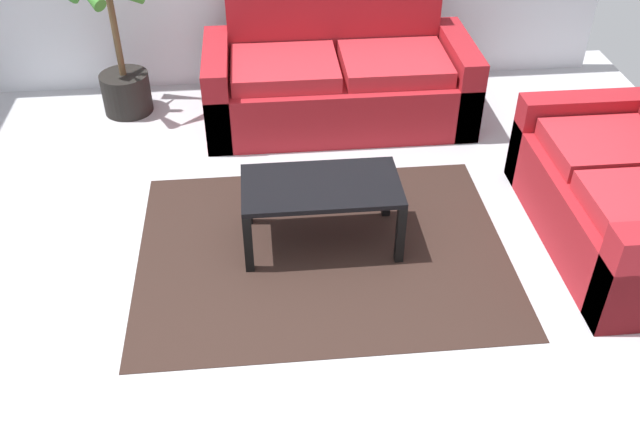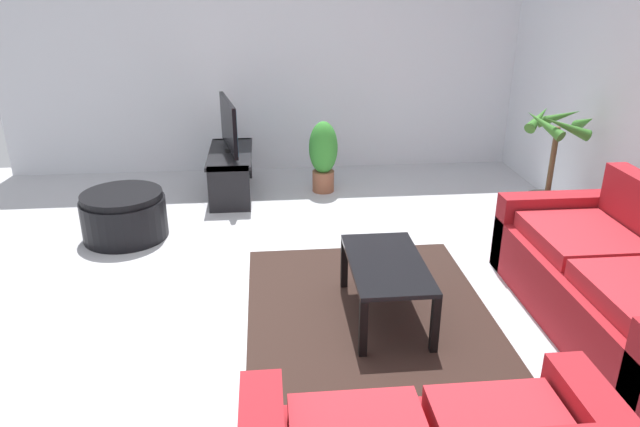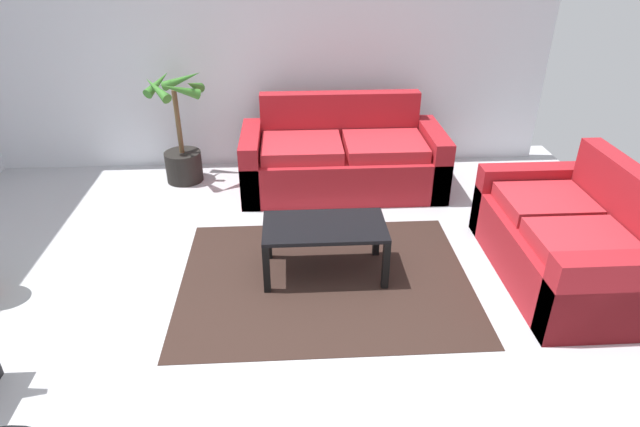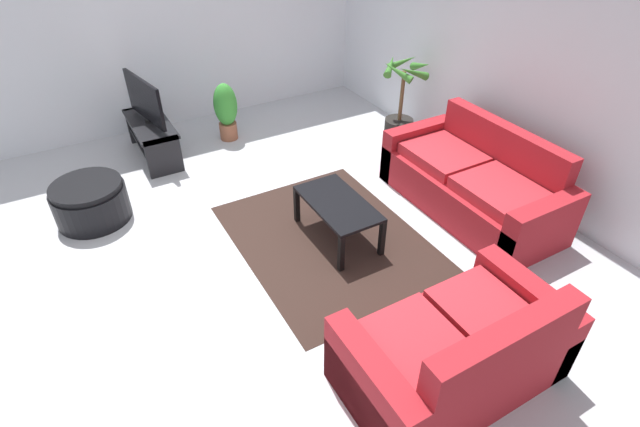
% 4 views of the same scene
% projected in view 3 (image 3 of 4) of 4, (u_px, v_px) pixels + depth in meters
% --- Properties ---
extents(ground_plane, '(6.60, 6.60, 0.00)m').
position_uv_depth(ground_plane, '(263.00, 342.00, 3.48)').
color(ground_plane, '#B2B2B7').
extents(wall_back, '(6.00, 0.06, 2.70)m').
position_uv_depth(wall_back, '(267.00, 40.00, 5.46)').
color(wall_back, silver).
rests_on(wall_back, ground).
extents(couch_main, '(1.99, 0.90, 0.90)m').
position_uv_depth(couch_main, '(342.00, 160.00, 5.37)').
color(couch_main, maroon).
rests_on(couch_main, ground).
extents(couch_loveseat, '(0.90, 1.56, 0.90)m').
position_uv_depth(couch_loveseat, '(568.00, 242.00, 4.00)').
color(couch_loveseat, maroon).
rests_on(couch_loveseat, ground).
extents(coffee_table, '(0.93, 0.50, 0.42)m').
position_uv_depth(coffee_table, '(325.00, 232.00, 4.01)').
color(coffee_table, black).
rests_on(coffee_table, ground).
extents(area_rug, '(2.20, 1.70, 0.01)m').
position_uv_depth(area_rug, '(325.00, 279.00, 4.09)').
color(area_rug, black).
rests_on(area_rug, ground).
extents(potted_palm, '(0.59, 0.62, 1.14)m').
position_uv_depth(potted_palm, '(181.00, 142.00, 5.46)').
color(potted_palm, black).
rests_on(potted_palm, ground).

